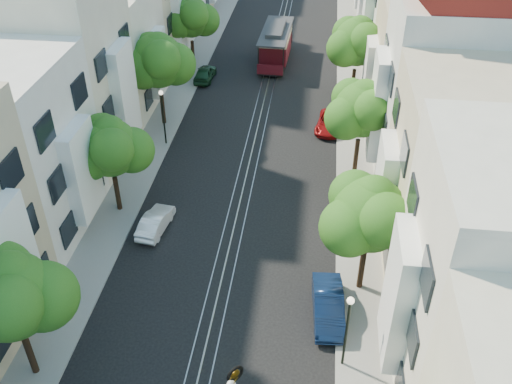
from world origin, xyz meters
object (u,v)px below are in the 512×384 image
(tree_w_a, at_px, (11,298))
(lamp_east, at_px, (348,322))
(tree_w_c, at_px, (159,62))
(parked_car_w_mid, at_px, (156,222))
(tree_e_b, at_px, (371,216))
(tree_e_d, at_px, (358,43))
(tree_w_d, at_px, (191,18))
(cable_car, at_px, (276,43))
(parked_car_e_far, at_px, (329,123))
(tree_w_b, at_px, (111,149))
(parked_car_w_far, at_px, (205,73))
(tree_e_c, at_px, (362,111))
(lamp_west, at_px, (163,109))
(parked_car_e_mid, at_px, (328,305))

(tree_w_a, distance_m, lamp_east, 13.72)
(tree_w_c, xyz_separation_m, parked_car_w_mid, (2.64, -12.54, -4.50))
(tree_e_b, bearing_deg, tree_e_d, 90.00)
(tree_w_d, height_order, cable_car, tree_w_d)
(parked_car_e_far, xyz_separation_m, parked_car_w_mid, (-9.92, -13.26, 0.02))
(cable_car, xyz_separation_m, parked_car_e_far, (5.20, -12.43, -1.28))
(tree_w_b, height_order, parked_car_w_far, tree_w_b)
(tree_e_b, xyz_separation_m, tree_e_c, (-0.00, 11.00, -0.13))
(tree_e_d, bearing_deg, lamp_west, -146.50)
(parked_car_e_mid, distance_m, parked_car_w_far, 28.72)
(tree_w_a, bearing_deg, tree_e_d, 63.59)
(parked_car_e_far, bearing_deg, tree_e_b, -76.15)
(parked_car_w_far, bearing_deg, parked_car_w_mid, 95.11)
(tree_w_a, height_order, parked_car_e_mid, tree_w_a)
(tree_w_d, height_order, parked_car_w_far, tree_w_d)
(tree_w_b, distance_m, parked_car_w_far, 19.79)
(cable_car, distance_m, parked_car_w_far, 7.62)
(tree_e_d, distance_m, tree_w_b, 22.28)
(tree_w_d, xyz_separation_m, parked_car_e_far, (12.56, -10.28, -4.05))
(tree_w_b, bearing_deg, parked_car_w_far, 85.46)
(tree_e_b, distance_m, parked_car_w_far, 27.86)
(cable_car, bearing_deg, lamp_east, -77.91)
(tree_e_c, distance_m, lamp_east, 16.10)
(tree_w_c, height_order, parked_car_e_far, tree_w_c)
(tree_e_b, xyz_separation_m, parked_car_w_mid, (-11.76, 3.46, -4.17))
(tree_w_b, distance_m, tree_w_d, 22.00)
(tree_e_c, xyz_separation_m, cable_car, (-7.05, 18.15, -2.77))
(tree_w_a, height_order, parked_car_w_far, tree_w_a)
(tree_e_d, distance_m, parked_car_w_far, 13.75)
(tree_w_c, relative_size, tree_w_d, 1.09)
(parked_car_w_far, bearing_deg, tree_e_c, 135.98)
(tree_e_b, distance_m, parked_car_e_mid, 4.85)
(tree_w_b, bearing_deg, tree_e_d, 49.73)
(parked_car_e_far, distance_m, parked_car_w_mid, 16.56)
(parked_car_e_mid, relative_size, parked_car_e_far, 1.04)
(tree_e_c, bearing_deg, tree_w_b, -157.38)
(tree_e_b, xyz_separation_m, parked_car_w_far, (-12.86, 24.37, -4.10))
(parked_car_w_mid, relative_size, parked_car_w_far, 0.93)
(tree_e_b, height_order, tree_w_c, tree_w_c)
(tree_e_b, bearing_deg, tree_w_d, 118.07)
(tree_e_c, height_order, lamp_east, tree_e_c)
(tree_w_c, distance_m, parked_car_w_far, 9.60)
(tree_w_b, bearing_deg, cable_car, 73.07)
(tree_w_a, distance_m, lamp_west, 20.13)
(tree_w_b, xyz_separation_m, cable_car, (7.35, 24.15, -2.57))
(tree_e_c, height_order, parked_car_e_mid, tree_e_c)
(parked_car_e_far, bearing_deg, tree_w_b, -129.42)
(tree_e_b, bearing_deg, parked_car_w_mid, 163.62)
(tree_w_b, distance_m, parked_car_w_mid, 4.90)
(parked_car_e_far, bearing_deg, parked_car_e_mid, -81.88)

